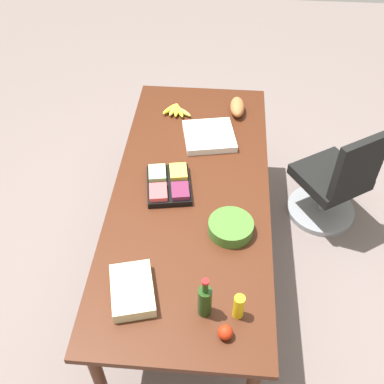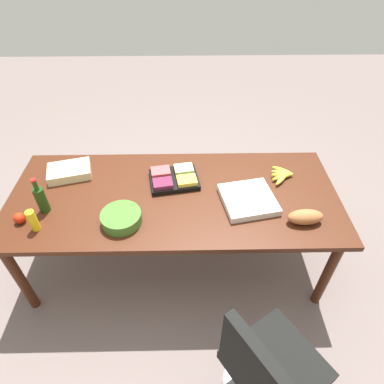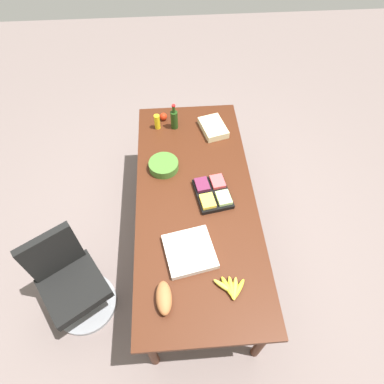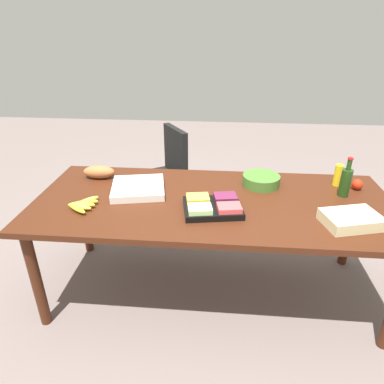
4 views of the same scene
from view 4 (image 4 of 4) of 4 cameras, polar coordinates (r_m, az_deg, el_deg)
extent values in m
plane|color=slate|center=(2.74, 3.10, -15.93)|extent=(10.00, 10.00, 0.00)
cube|color=#431E0F|center=(2.30, 3.56, -1.78)|extent=(2.41, 1.02, 0.04)
cylinder|color=#431E0F|center=(2.47, -24.74, -13.24)|extent=(0.07, 0.07, 0.74)
cylinder|color=#431E0F|center=(3.08, -17.64, -3.56)|extent=(0.07, 0.07, 0.74)
cylinder|color=#431E0F|center=(3.06, 25.07, -5.21)|extent=(0.07, 0.07, 0.74)
cylinder|color=gray|center=(3.64, -5.68, -3.75)|extent=(0.56, 0.56, 0.05)
cylinder|color=gray|center=(3.54, -5.83, -0.88)|extent=(0.06, 0.06, 0.36)
cube|color=black|center=(3.46, -5.96, 1.77)|extent=(0.66, 0.66, 0.09)
cube|color=black|center=(3.43, -2.77, 6.83)|extent=(0.28, 0.40, 0.48)
cube|color=black|center=(2.15, 3.54, -2.70)|extent=(0.40, 0.34, 0.04)
cube|color=#B4DE8A|center=(2.06, 1.36, -2.87)|extent=(0.16, 0.13, 0.03)
cube|color=#E34C4E|center=(2.09, 6.28, -2.66)|extent=(0.16, 0.13, 0.03)
cube|color=yellow|center=(2.19, 0.98, -1.08)|extent=(0.16, 0.13, 0.03)
cube|color=#62213F|center=(2.21, 5.63, -0.90)|extent=(0.16, 0.13, 0.03)
cylinder|color=#426F29|center=(2.53, 11.54, 1.94)|extent=(0.35, 0.35, 0.08)
cube|color=silver|center=(2.42, -9.03, 0.67)|extent=(0.42, 0.42, 0.05)
cylinder|color=#1D3C13|center=(2.53, 24.36, 1.39)|extent=(0.08, 0.08, 0.19)
cylinder|color=#1D3C13|center=(2.48, 24.93, 4.18)|extent=(0.03, 0.03, 0.07)
cylinder|color=red|center=(2.46, 25.12, 5.11)|extent=(0.04, 0.04, 0.01)
sphere|color=red|center=(2.69, 26.03, 1.14)|extent=(0.09, 0.09, 0.08)
ellipsoid|color=#A86437|center=(2.69, -15.35, 3.27)|extent=(0.24, 0.12, 0.10)
cylinder|color=yellow|center=(2.68, 23.33, 2.61)|extent=(0.07, 0.07, 0.16)
cube|color=beige|center=(2.20, 25.19, -4.22)|extent=(0.37, 0.29, 0.07)
ellipsoid|color=yellow|center=(2.25, -18.78, -2.64)|extent=(0.16, 0.13, 0.04)
ellipsoid|color=yellow|center=(2.27, -18.39, -2.34)|extent=(0.17, 0.07, 0.04)
ellipsoid|color=yellow|center=(2.29, -17.98, -2.04)|extent=(0.17, 0.04, 0.04)
ellipsoid|color=yellow|center=(2.30, -17.58, -1.74)|extent=(0.17, 0.10, 0.04)
ellipsoid|color=gold|center=(2.32, -17.21, -1.45)|extent=(0.14, 0.15, 0.04)
camera|label=1|loc=(3.20, 59.28, 34.89)|focal=42.60mm
camera|label=2|loc=(3.83, 3.51, 34.85)|focal=30.55mm
camera|label=3|loc=(3.02, -44.39, 44.60)|focal=30.68mm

